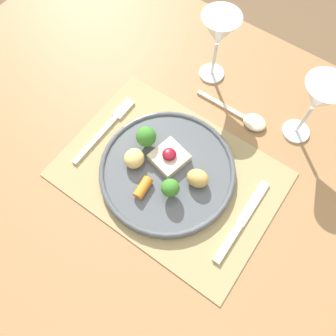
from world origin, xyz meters
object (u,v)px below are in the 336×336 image
spoon (248,119)px  knife (238,226)px  fork (108,126)px  wine_glass_far (219,33)px  wine_glass_near (319,99)px  dinner_plate (167,169)px

spoon → knife: bearing=-65.9°
knife → spoon: bearing=115.2°
fork → wine_glass_far: 0.32m
knife → wine_glass_far: wine_glass_far is taller
spoon → wine_glass_far: size_ratio=1.06×
knife → spoon: (-0.11, 0.24, 0.00)m
wine_glass_near → spoon: bearing=-160.6°
knife → wine_glass_near: (-0.00, 0.27, 0.12)m
fork → wine_glass_near: wine_glass_near is taller
fork → spoon: size_ratio=1.08×
wine_glass_near → wine_glass_far: wine_glass_far is taller
dinner_plate → spoon: dinner_plate is taller
dinner_plate → wine_glass_near: (0.19, 0.26, 0.11)m
spoon → wine_glass_near: bearing=18.2°
dinner_plate → fork: dinner_plate is taller
fork → spoon: (0.26, 0.21, 0.00)m
dinner_plate → fork: (-0.18, 0.01, -0.01)m
spoon → wine_glass_far: bearing=153.7°
dinner_plate → spoon: bearing=70.0°
dinner_plate → knife: bearing=-4.9°
knife → wine_glass_far: 0.42m
fork → wine_glass_near: (0.37, 0.24, 0.12)m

